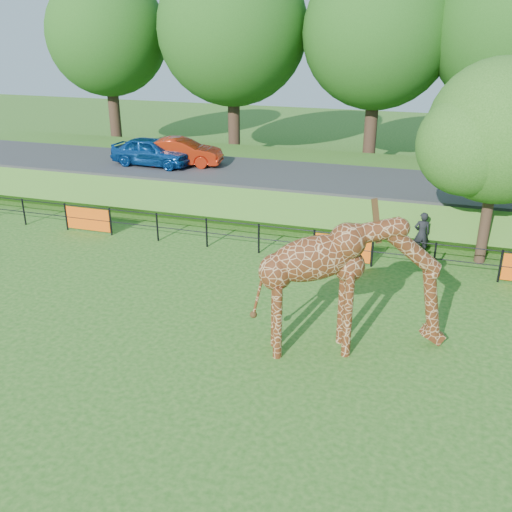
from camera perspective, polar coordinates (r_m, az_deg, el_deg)
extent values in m
plane|color=#225C17|center=(13.90, -10.00, -11.58)|extent=(90.00, 90.00, 0.00)
cube|color=#225C17|center=(27.12, 5.13, 7.27)|extent=(40.00, 9.00, 1.30)
cube|color=#303033|center=(25.53, 4.41, 7.98)|extent=(40.00, 5.00, 0.12)
imported|color=#144EA2|center=(27.42, -10.36, 10.25)|extent=(3.99, 1.82, 1.33)
imported|color=red|center=(27.28, -7.51, 10.29)|extent=(3.99, 1.97, 1.26)
imported|color=black|center=(20.91, 16.25, 2.18)|extent=(0.64, 0.51, 1.56)
cylinder|color=#342117|center=(20.65, 22.02, 3.58)|extent=(0.36, 0.36, 3.20)
sphere|color=#245417|center=(19.99, 23.22, 11.36)|extent=(4.60, 4.60, 4.60)
sphere|color=#245417|center=(19.31, 20.45, 10.38)|extent=(3.22, 3.22, 3.22)
cylinder|color=#342117|center=(38.00, -13.99, 13.92)|extent=(0.70, 0.70, 5.00)
sphere|color=#1D4B14|center=(37.65, -14.66, 20.66)|extent=(7.20, 7.20, 7.20)
cylinder|color=#342117|center=(34.53, -2.22, 13.75)|extent=(0.70, 0.70, 5.00)
sphere|color=#1D4B14|center=(34.14, -2.35, 21.75)|extent=(8.40, 8.40, 8.40)
cylinder|color=#342117|center=(32.69, 11.42, 12.84)|extent=(0.70, 0.70, 5.00)
sphere|color=#1D4B14|center=(32.28, 12.09, 20.99)|extent=(7.80, 7.80, 7.80)
cylinder|color=#342117|center=(32.63, 23.92, 11.39)|extent=(0.70, 0.70, 5.00)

